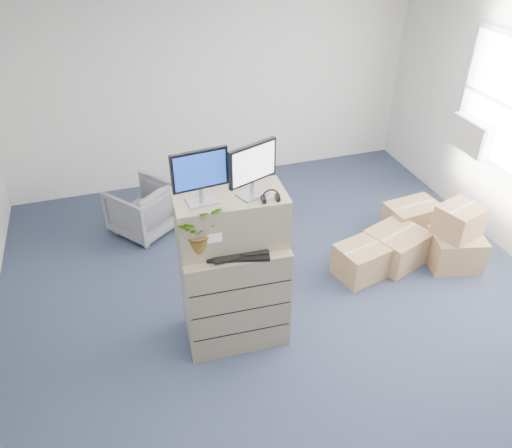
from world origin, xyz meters
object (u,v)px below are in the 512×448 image
object	(u,v)px
filing_cabinet_lower	(235,291)
office_chair	(142,207)
monitor_left	(200,174)
water_bottle	(244,227)
monitor_right	(253,167)
keyboard	(238,253)
potted_plant	(199,233)

from	to	relation	value
filing_cabinet_lower	office_chair	bearing A→B (deg)	109.88
monitor_left	water_bottle	world-z (taller)	monitor_left
monitor_right	water_bottle	world-z (taller)	monitor_right
monitor_right	keyboard	distance (m)	0.77
office_chair	keyboard	bearing A→B (deg)	67.99
office_chair	monitor_right	bearing A→B (deg)	73.62
water_bottle	keyboard	bearing A→B (deg)	-118.42
monitor_left	office_chair	xyz separation A→B (m)	(-0.40, 2.10, -1.51)
monitor_right	office_chair	bearing A→B (deg)	90.11
water_bottle	office_chair	bearing A→B (deg)	110.37
monitor_left	keyboard	distance (m)	0.80
filing_cabinet_lower	monitor_right	size ratio (longest dim) A/B	2.39
keyboard	filing_cabinet_lower	bearing A→B (deg)	106.69
keyboard	monitor_left	bearing A→B (deg)	159.33
monitor_left	office_chair	size ratio (longest dim) A/B	0.66
water_bottle	monitor_right	bearing A→B (deg)	-33.90
keyboard	monitor_right	bearing A→B (deg)	55.49
monitor_right	keyboard	size ratio (longest dim) A/B	0.86
monitor_left	water_bottle	distance (m)	0.72
monitor_left	water_bottle	bearing A→B (deg)	-1.24
monitor_left	water_bottle	size ratio (longest dim) A/B	1.81
monitor_left	monitor_right	xyz separation A→B (m)	(0.44, -0.02, -0.00)
monitor_left	potted_plant	xyz separation A→B (m)	(-0.07, -0.10, -0.51)
water_bottle	office_chair	world-z (taller)	water_bottle
keyboard	potted_plant	world-z (taller)	potted_plant
keyboard	water_bottle	world-z (taller)	water_bottle
water_bottle	office_chair	xyz separation A→B (m)	(-0.77, 2.07, -0.90)
keyboard	potted_plant	distance (m)	0.40
filing_cabinet_lower	water_bottle	bearing A→B (deg)	28.75
monitor_right	office_chair	xyz separation A→B (m)	(-0.84, 2.12, -1.51)
water_bottle	potted_plant	bearing A→B (deg)	-163.69
filing_cabinet_lower	monitor_right	bearing A→B (deg)	5.57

